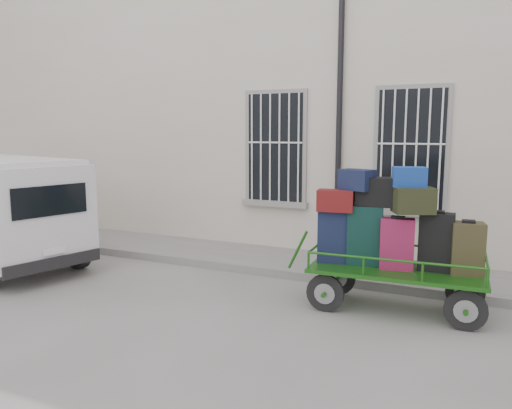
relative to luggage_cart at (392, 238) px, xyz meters
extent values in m
plane|color=slate|center=(-2.42, -0.60, -1.07)|extent=(80.00, 80.00, 0.00)
cube|color=beige|center=(-2.42, 4.90, 1.93)|extent=(24.00, 5.00, 6.00)
cylinder|color=black|center=(-1.47, 2.32, 1.73)|extent=(0.11, 0.11, 5.60)
cube|color=black|center=(-2.82, 2.38, 1.18)|extent=(1.20, 0.08, 2.20)
cube|color=gray|center=(-2.82, 2.36, 0.02)|extent=(1.45, 0.22, 0.12)
cube|color=black|center=(-0.12, 2.38, 1.18)|extent=(1.20, 0.08, 2.20)
cube|color=gray|center=(-0.12, 2.36, 0.02)|extent=(1.45, 0.22, 0.12)
cube|color=slate|center=(-2.42, 1.60, -0.99)|extent=(24.00, 1.70, 0.15)
cylinder|color=black|center=(-0.82, -0.48, -0.79)|extent=(0.55, 0.09, 0.55)
cylinder|color=gray|center=(-0.82, -0.48, -0.79)|extent=(0.31, 0.11, 0.30)
cylinder|color=black|center=(-0.87, 0.35, -0.79)|extent=(0.55, 0.09, 0.55)
cylinder|color=gray|center=(-0.87, 0.35, -0.79)|extent=(0.31, 0.11, 0.30)
cylinder|color=black|center=(1.05, -0.39, -0.79)|extent=(0.55, 0.09, 0.55)
cylinder|color=gray|center=(1.05, -0.39, -0.79)|extent=(0.31, 0.11, 0.30)
cylinder|color=black|center=(1.00, 0.45, -0.79)|extent=(0.55, 0.09, 0.55)
cylinder|color=gray|center=(1.00, 0.45, -0.79)|extent=(0.31, 0.11, 0.30)
cube|color=#1C5914|center=(0.09, -0.02, -0.46)|extent=(2.48, 1.22, 0.06)
cylinder|color=#1C5914|center=(-1.40, -0.09, -0.30)|extent=(0.32, 0.06, 0.62)
cube|color=black|center=(-0.82, -0.03, -0.04)|extent=(0.55, 0.39, 0.79)
cube|color=black|center=(-0.82, -0.03, 0.37)|extent=(0.21, 0.16, 0.03)
cube|color=black|center=(-0.38, -0.01, 0.00)|extent=(0.54, 0.34, 0.88)
cube|color=black|center=(-0.38, -0.01, 0.46)|extent=(0.21, 0.13, 0.03)
cube|color=maroon|center=(0.09, -0.05, -0.07)|extent=(0.50, 0.31, 0.74)
cube|color=black|center=(0.09, -0.05, 0.32)|extent=(0.19, 0.13, 0.03)
cube|color=black|center=(0.60, 0.09, -0.02)|extent=(0.47, 0.26, 0.83)
cube|color=black|center=(0.60, 0.09, 0.41)|extent=(0.19, 0.14, 0.03)
cube|color=#2C2C16|center=(1.00, 0.09, -0.07)|extent=(0.48, 0.40, 0.72)
cube|color=black|center=(1.00, 0.09, 0.30)|extent=(0.18, 0.16, 0.03)
cube|color=#4F100F|center=(-0.81, -0.11, 0.51)|extent=(0.57, 0.38, 0.31)
cube|color=black|center=(-0.21, 0.06, 0.65)|extent=(0.66, 0.37, 0.42)
cube|color=black|center=(0.28, -0.05, 0.57)|extent=(0.64, 0.57, 0.36)
cube|color=black|center=(-0.53, 0.01, 0.82)|extent=(0.54, 0.45, 0.30)
cube|color=navy|center=(0.20, 0.01, 0.89)|extent=(0.52, 0.43, 0.28)
cube|color=black|center=(-5.32, -1.25, 0.39)|extent=(0.37, 1.25, 0.51)
cube|color=black|center=(-5.33, -1.24, -0.67)|extent=(0.53, 1.67, 0.20)
cube|color=white|center=(-5.29, -1.25, -0.46)|extent=(0.13, 0.38, 0.11)
cylinder|color=black|center=(-8.36, 0.44, -0.76)|extent=(0.66, 0.36, 0.63)
cylinder|color=black|center=(-5.78, -0.25, -0.76)|extent=(0.66, 0.36, 0.63)
camera|label=1|loc=(1.20, -7.19, 1.52)|focal=35.00mm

